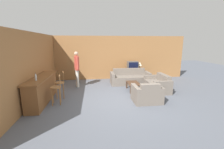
{
  "coord_description": "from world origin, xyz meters",
  "views": [
    {
      "loc": [
        -0.98,
        -5.49,
        2.21
      ],
      "look_at": [
        -0.18,
        0.8,
        0.85
      ],
      "focal_mm": 24.0,
      "sensor_mm": 36.0,
      "label": 1
    }
  ],
  "objects": [
    {
      "name": "loveseat_right",
      "position": [
        1.97,
        0.88,
        0.29
      ],
      "size": [
        0.83,
        1.38,
        0.77
      ],
      "color": "#70665B",
      "rests_on": "ground_plane"
    },
    {
      "name": "table_lamp",
      "position": [
        1.8,
        3.13,
        0.94
      ],
      "size": [
        0.28,
        0.28,
        0.49
      ],
      "color": "brown",
      "rests_on": "tv_unit"
    },
    {
      "name": "wall_back",
      "position": [
        0.0,
        3.56,
        1.3
      ],
      "size": [
        9.4,
        0.08,
        2.6
      ],
      "color": "#9E6B3D",
      "rests_on": "ground_plane"
    },
    {
      "name": "person_by_window",
      "position": [
        -1.79,
        2.0,
        1.02
      ],
      "size": [
        0.27,
        0.51,
        1.78
      ],
      "color": "silver",
      "rests_on": "ground_plane"
    },
    {
      "name": "bottle",
      "position": [
        -2.9,
        -0.34,
        1.08
      ],
      "size": [
        0.06,
        0.06,
        0.27
      ],
      "color": "silver",
      "rests_on": "bar_counter"
    },
    {
      "name": "wall_left",
      "position": [
        -3.24,
        1.28,
        1.3
      ],
      "size": [
        0.08,
        8.56,
        2.6
      ],
      "color": "#9E6B3D",
      "rests_on": "ground_plane"
    },
    {
      "name": "armchair_near",
      "position": [
        1.0,
        -0.35,
        0.29
      ],
      "size": [
        1.02,
        0.86,
        0.78
      ],
      "color": "#70665B",
      "rests_on": "ground_plane"
    },
    {
      "name": "tv_unit",
      "position": [
        1.35,
        3.13,
        0.29
      ],
      "size": [
        1.21,
        0.55,
        0.58
      ],
      "color": "#513823",
      "rests_on": "ground_plane"
    },
    {
      "name": "bar_chair_mid",
      "position": [
        -2.32,
        0.51,
        0.56
      ],
      "size": [
        0.44,
        0.44,
        1.08
      ],
      "color": "#996638",
      "rests_on": "ground_plane"
    },
    {
      "name": "bar_chair_near",
      "position": [
        -2.32,
        -0.14,
        0.56
      ],
      "size": [
        0.42,
        0.42,
        1.08
      ],
      "color": "#996638",
      "rests_on": "ground_plane"
    },
    {
      "name": "couch_far",
      "position": [
        0.99,
        2.26,
        0.29
      ],
      "size": [
        2.1,
        0.91,
        0.8
      ],
      "color": "#70665B",
      "rests_on": "ground_plane"
    },
    {
      "name": "coffee_table",
      "position": [
        0.86,
        1.06,
        0.31
      ],
      "size": [
        0.52,
        0.87,
        0.38
      ],
      "color": "#472D1E",
      "rests_on": "ground_plane"
    },
    {
      "name": "bar_counter",
      "position": [
        -2.91,
        0.19,
        0.48
      ],
      "size": [
        0.55,
        2.41,
        0.96
      ],
      "color": "brown",
      "rests_on": "ground_plane"
    },
    {
      "name": "tv",
      "position": [
        1.35,
        3.12,
        0.85
      ],
      "size": [
        0.62,
        0.41,
        0.54
      ],
      "color": "#4C4C4C",
      "rests_on": "tv_unit"
    },
    {
      "name": "ground_plane",
      "position": [
        0.0,
        0.0,
        0.0
      ],
      "size": [
        24.0,
        24.0,
        0.0
      ],
      "primitive_type": "plane",
      "color": "#565B66"
    }
  ]
}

